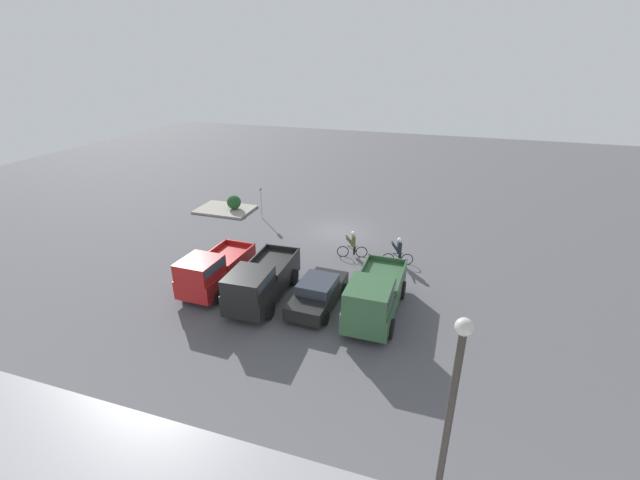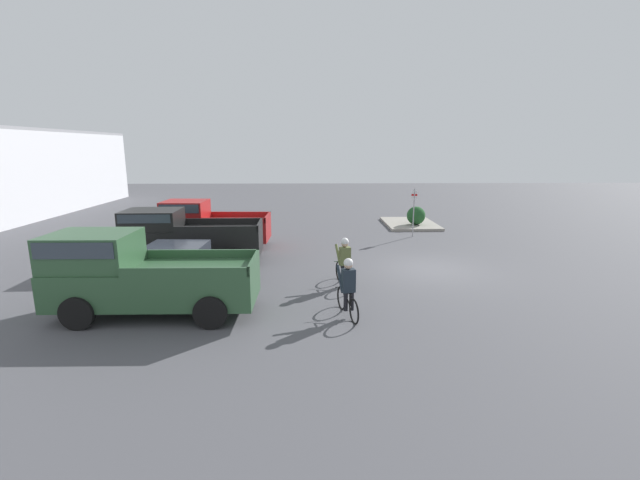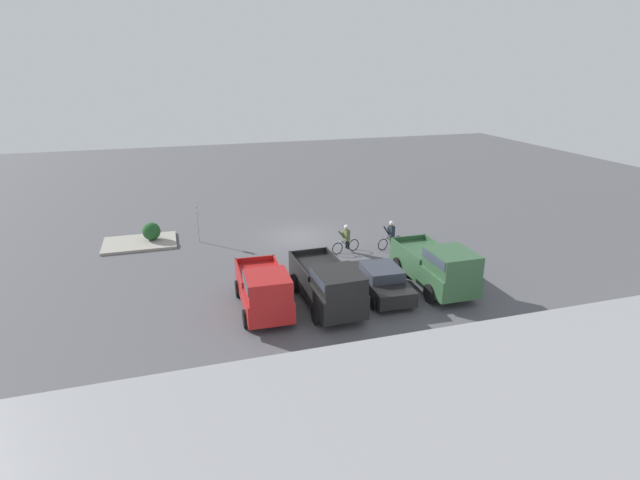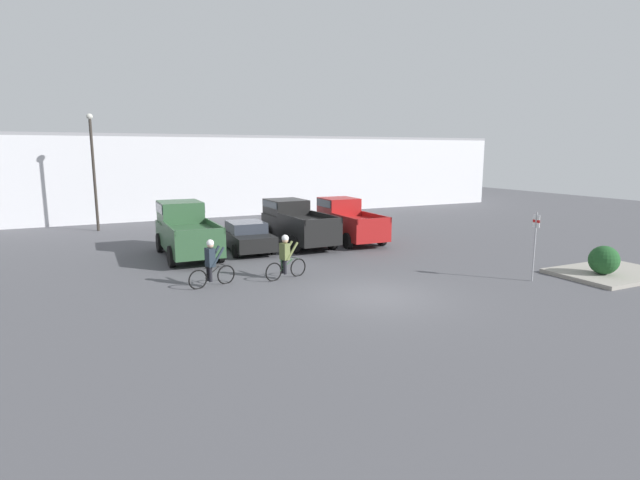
{
  "view_description": "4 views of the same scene",
  "coord_description": "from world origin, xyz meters",
  "px_view_note": "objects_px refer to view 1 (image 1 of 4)",
  "views": [
    {
      "loc": [
        -7.21,
        26.22,
        11.46
      ],
      "look_at": [
        -0.05,
        4.27,
        1.2
      ],
      "focal_mm": 24.0,
      "sensor_mm": 36.0,
      "label": 1
    },
    {
      "loc": [
        -15.93,
        4.65,
        4.67
      ],
      "look_at": [
        -0.05,
        4.27,
        1.2
      ],
      "focal_mm": 24.0,
      "sensor_mm": 36.0,
      "label": 2
    },
    {
      "loc": [
        7.43,
        28.92,
        10.33
      ],
      "look_at": [
        -0.05,
        4.27,
        1.2
      ],
      "focal_mm": 28.0,
      "sensor_mm": 36.0,
      "label": 3
    },
    {
      "loc": [
        -8.59,
        -13.41,
        4.7
      ],
      "look_at": [
        -0.05,
        4.27,
        1.2
      ],
      "focal_mm": 28.0,
      "sensor_mm": 36.0,
      "label": 4
    }
  ],
  "objects_px": {
    "fire_lane_sign": "(261,199)",
    "shrub": "(234,202)",
    "pickup_truck_0": "(374,296)",
    "sedan_0": "(318,293)",
    "pickup_truck_2": "(213,270)",
    "lamppost": "(447,430)",
    "pickup_truck_1": "(260,281)",
    "cyclist_1": "(399,251)",
    "cyclist_0": "(353,244)"
  },
  "relations": [
    {
      "from": "pickup_truck_2",
      "to": "lamppost",
      "type": "distance_m",
      "value": 15.41
    },
    {
      "from": "pickup_truck_0",
      "to": "sedan_0",
      "type": "bearing_deg",
      "value": -5.29
    },
    {
      "from": "fire_lane_sign",
      "to": "shrub",
      "type": "relative_size",
      "value": 2.35
    },
    {
      "from": "pickup_truck_1",
      "to": "cyclist_0",
      "type": "relative_size",
      "value": 3.03
    },
    {
      "from": "sedan_0",
      "to": "lamppost",
      "type": "bearing_deg",
      "value": 122.29
    },
    {
      "from": "cyclist_0",
      "to": "sedan_0",
      "type": "bearing_deg",
      "value": 87.04
    },
    {
      "from": "cyclist_1",
      "to": "fire_lane_sign",
      "type": "distance_m",
      "value": 11.65
    },
    {
      "from": "pickup_truck_2",
      "to": "cyclist_0",
      "type": "height_order",
      "value": "pickup_truck_2"
    },
    {
      "from": "lamppost",
      "to": "fire_lane_sign",
      "type": "bearing_deg",
      "value": -54.95
    },
    {
      "from": "cyclist_0",
      "to": "fire_lane_sign",
      "type": "bearing_deg",
      "value": -28.07
    },
    {
      "from": "sedan_0",
      "to": "cyclist_1",
      "type": "distance_m",
      "value": 6.41
    },
    {
      "from": "sedan_0",
      "to": "shrub",
      "type": "distance_m",
      "value": 15.09
    },
    {
      "from": "fire_lane_sign",
      "to": "lamppost",
      "type": "height_order",
      "value": "lamppost"
    },
    {
      "from": "pickup_truck_1",
      "to": "lamppost",
      "type": "xyz_separation_m",
      "value": [
        -8.95,
        9.2,
        2.87
      ]
    },
    {
      "from": "sedan_0",
      "to": "lamppost",
      "type": "height_order",
      "value": "lamppost"
    },
    {
      "from": "sedan_0",
      "to": "fire_lane_sign",
      "type": "relative_size",
      "value": 1.73
    },
    {
      "from": "sedan_0",
      "to": "pickup_truck_1",
      "type": "xyz_separation_m",
      "value": [
        2.79,
        0.55,
        0.44
      ]
    },
    {
      "from": "pickup_truck_0",
      "to": "shrub",
      "type": "bearing_deg",
      "value": -39.99
    },
    {
      "from": "pickup_truck_0",
      "to": "fire_lane_sign",
      "type": "height_order",
      "value": "fire_lane_sign"
    },
    {
      "from": "cyclist_0",
      "to": "lamppost",
      "type": "height_order",
      "value": "lamppost"
    },
    {
      "from": "cyclist_1",
      "to": "shrub",
      "type": "xyz_separation_m",
      "value": [
        13.52,
        -5.23,
        -0.17
      ]
    },
    {
      "from": "cyclist_0",
      "to": "shrub",
      "type": "bearing_deg",
      "value": -25.37
    },
    {
      "from": "sedan_0",
      "to": "cyclist_1",
      "type": "height_order",
      "value": "cyclist_1"
    },
    {
      "from": "sedan_0",
      "to": "cyclist_0",
      "type": "relative_size",
      "value": 2.44
    },
    {
      "from": "pickup_truck_1",
      "to": "cyclist_1",
      "type": "height_order",
      "value": "pickup_truck_1"
    },
    {
      "from": "fire_lane_sign",
      "to": "shrub",
      "type": "height_order",
      "value": "fire_lane_sign"
    },
    {
      "from": "fire_lane_sign",
      "to": "cyclist_1",
      "type": "bearing_deg",
      "value": 157.77
    },
    {
      "from": "pickup_truck_0",
      "to": "cyclist_1",
      "type": "relative_size",
      "value": 3.17
    },
    {
      "from": "pickup_truck_0",
      "to": "fire_lane_sign",
      "type": "relative_size",
      "value": 2.19
    },
    {
      "from": "pickup_truck_0",
      "to": "sedan_0",
      "type": "height_order",
      "value": "pickup_truck_0"
    },
    {
      "from": "sedan_0",
      "to": "shrub",
      "type": "xyz_separation_m",
      "value": [
        10.47,
        -10.87,
        -0.01
      ]
    },
    {
      "from": "pickup_truck_0",
      "to": "pickup_truck_2",
      "type": "relative_size",
      "value": 1.13
    },
    {
      "from": "pickup_truck_2",
      "to": "cyclist_1",
      "type": "height_order",
      "value": "pickup_truck_2"
    },
    {
      "from": "pickup_truck_2",
      "to": "cyclist_0",
      "type": "bearing_deg",
      "value": -134.56
    },
    {
      "from": "sedan_0",
      "to": "pickup_truck_2",
      "type": "xyz_separation_m",
      "value": [
        5.61,
        0.24,
        0.42
      ]
    },
    {
      "from": "cyclist_0",
      "to": "pickup_truck_1",
      "type": "bearing_deg",
      "value": 63.94
    },
    {
      "from": "pickup_truck_1",
      "to": "cyclist_0",
      "type": "bearing_deg",
      "value": -116.06
    },
    {
      "from": "sedan_0",
      "to": "shrub",
      "type": "height_order",
      "value": "sedan_0"
    },
    {
      "from": "pickup_truck_0",
      "to": "shrub",
      "type": "height_order",
      "value": "pickup_truck_0"
    },
    {
      "from": "pickup_truck_0",
      "to": "pickup_truck_2",
      "type": "distance_m",
      "value": 8.41
    },
    {
      "from": "sedan_0",
      "to": "fire_lane_sign",
      "type": "bearing_deg",
      "value": -52.44
    },
    {
      "from": "fire_lane_sign",
      "to": "shrub",
      "type": "xyz_separation_m",
      "value": [
        2.75,
        -0.83,
        -0.84
      ]
    },
    {
      "from": "cyclist_0",
      "to": "lamppost",
      "type": "bearing_deg",
      "value": 110.71
    },
    {
      "from": "pickup_truck_2",
      "to": "shrub",
      "type": "distance_m",
      "value": 12.13
    },
    {
      "from": "shrub",
      "to": "pickup_truck_1",
      "type": "bearing_deg",
      "value": 123.93
    },
    {
      "from": "sedan_0",
      "to": "fire_lane_sign",
      "type": "distance_m",
      "value": 12.69
    },
    {
      "from": "pickup_truck_0",
      "to": "fire_lane_sign",
      "type": "distance_m",
      "value": 14.72
    },
    {
      "from": "cyclist_0",
      "to": "cyclist_1",
      "type": "height_order",
      "value": "cyclist_1"
    },
    {
      "from": "pickup_truck_0",
      "to": "fire_lane_sign",
      "type": "bearing_deg",
      "value": -44.4
    },
    {
      "from": "lamppost",
      "to": "shrub",
      "type": "height_order",
      "value": "lamppost"
    }
  ]
}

